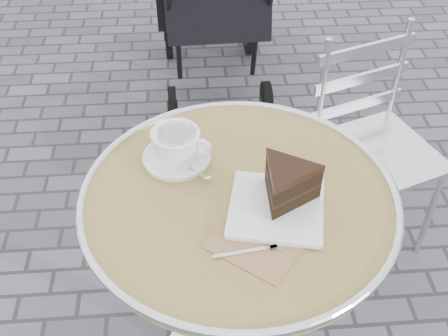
{
  "coord_description": "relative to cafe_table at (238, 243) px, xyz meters",
  "views": [
    {
      "loc": [
        -0.1,
        -0.89,
        1.61
      ],
      "look_at": [
        -0.03,
        0.04,
        0.78
      ],
      "focal_mm": 45.0,
      "sensor_mm": 36.0,
      "label": 1
    }
  ],
  "objects": [
    {
      "name": "cake_plate_set",
      "position": [
        0.09,
        -0.04,
        0.21
      ],
      "size": [
        0.29,
        0.31,
        0.11
      ],
      "rotation": [
        0.0,
        0.0,
        -0.22
      ],
      "color": "#947051",
      "rests_on": "cafe_table"
    },
    {
      "name": "cafe_table",
      "position": [
        0.0,
        0.0,
        0.0
      ],
      "size": [
        0.72,
        0.72,
        0.74
      ],
      "color": "silver",
      "rests_on": "ground"
    },
    {
      "name": "bistro_chair",
      "position": [
        0.49,
        0.56,
        -0.08
      ],
      "size": [
        0.46,
        0.46,
        0.79
      ],
      "rotation": [
        0.0,
        0.0,
        0.35
      ],
      "color": "silver",
      "rests_on": "ground"
    },
    {
      "name": "cappuccino_set",
      "position": [
        -0.13,
        0.13,
        0.2
      ],
      "size": [
        0.16,
        0.17,
        0.08
      ],
      "rotation": [
        0.0,
        0.0,
        -0.27
      ],
      "color": "white",
      "rests_on": "cafe_table"
    }
  ]
}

